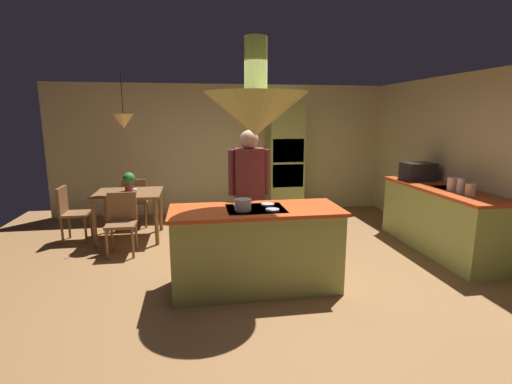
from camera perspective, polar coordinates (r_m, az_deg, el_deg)
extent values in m
plane|color=olive|center=(4.73, -0.43, -12.97)|extent=(8.16, 8.16, 0.00)
cube|color=beige|center=(7.77, -4.37, 6.33)|extent=(6.80, 0.10, 2.55)
cube|color=beige|center=(6.12, 30.60, 3.45)|extent=(0.10, 7.20, 2.55)
cube|color=#A8B259|center=(4.38, -0.03, -8.68)|extent=(1.85, 0.73, 0.90)
cube|color=#D14C1E|center=(4.24, -0.03, -2.73)|extent=(1.91, 0.79, 0.04)
cube|color=black|center=(4.24, -0.03, -2.53)|extent=(0.64, 0.52, 0.01)
cylinder|color=#B2B2B7|center=(4.09, -1.96, -2.84)|extent=(0.15, 0.15, 0.02)
cylinder|color=#B2B2B7|center=(4.14, 2.45, -2.67)|extent=(0.15, 0.15, 0.02)
cylinder|color=#B2B2B7|center=(4.34, -2.40, -2.01)|extent=(0.15, 0.15, 0.02)
cylinder|color=#B2B2B7|center=(4.38, 1.76, -1.86)|extent=(0.15, 0.15, 0.02)
cube|color=#A8B259|center=(6.17, 25.72, -3.87)|extent=(0.62, 2.17, 0.90)
cube|color=#D14C1E|center=(6.08, 26.09, 0.40)|extent=(0.66, 2.21, 0.04)
cube|color=#B2B2B7|center=(6.18, 27.22, -0.11)|extent=(0.48, 0.36, 0.16)
cube|color=#A8B259|center=(7.57, 4.27, 4.76)|extent=(0.66, 0.62, 2.17)
cube|color=black|center=(7.27, 4.83, 6.18)|extent=(0.60, 0.04, 0.44)
cube|color=black|center=(7.32, 4.77, 2.44)|extent=(0.60, 0.04, 0.44)
cube|color=brown|center=(6.36, -18.48, -0.19)|extent=(1.01, 0.90, 0.04)
cylinder|color=brown|center=(6.17, -22.94, -4.49)|extent=(0.06, 0.06, 0.72)
cylinder|color=brown|center=(6.02, -14.62, -4.34)|extent=(0.06, 0.06, 0.72)
cylinder|color=brown|center=(6.90, -21.46, -2.77)|extent=(0.06, 0.06, 0.72)
cylinder|color=brown|center=(6.76, -14.03, -2.59)|extent=(0.06, 0.06, 0.72)
cylinder|color=tan|center=(4.99, -2.02, -6.27)|extent=(0.14, 0.14, 0.87)
cylinder|color=tan|center=(5.02, 0.03, -6.18)|extent=(0.14, 0.14, 0.87)
cube|color=brown|center=(4.83, -1.02, 2.56)|extent=(0.36, 0.22, 0.67)
cylinder|color=brown|center=(4.80, -3.63, 2.88)|extent=(0.09, 0.09, 0.57)
cylinder|color=brown|center=(4.86, 1.55, 3.01)|extent=(0.09, 0.09, 0.57)
sphere|color=tan|center=(4.78, -1.04, 7.81)|extent=(0.24, 0.24, 0.24)
cone|color=#A8B259|center=(4.11, -0.03, 11.54)|extent=(1.10, 1.10, 0.45)
cylinder|color=#A8B259|center=(4.15, -0.04, 18.47)|extent=(0.24, 0.24, 0.55)
cone|color=#E0B266|center=(6.25, -19.13, 9.92)|extent=(0.32, 0.32, 0.22)
cylinder|color=black|center=(6.26, -19.38, 13.67)|extent=(0.01, 0.01, 0.60)
cube|color=brown|center=(5.71, -19.46, -4.62)|extent=(0.40, 0.40, 0.04)
cube|color=brown|center=(5.83, -19.30, -2.06)|extent=(0.40, 0.04, 0.42)
cylinder|color=brown|center=(5.65, -21.32, -7.31)|extent=(0.04, 0.04, 0.43)
cylinder|color=brown|center=(5.59, -17.88, -7.28)|extent=(0.04, 0.04, 0.43)
cylinder|color=brown|center=(5.97, -20.65, -6.29)|extent=(0.04, 0.04, 0.43)
cylinder|color=brown|center=(5.91, -17.40, -6.24)|extent=(0.04, 0.04, 0.43)
cube|color=brown|center=(7.15, -17.41, -1.37)|extent=(0.40, 0.40, 0.04)
cube|color=brown|center=(6.93, -17.72, 0.08)|extent=(0.40, 0.04, 0.42)
cylinder|color=brown|center=(7.34, -15.81, -2.76)|extent=(0.04, 0.04, 0.43)
cylinder|color=brown|center=(7.39, -18.43, -2.83)|extent=(0.04, 0.04, 0.43)
cylinder|color=brown|center=(7.01, -16.11, -3.43)|extent=(0.04, 0.04, 0.43)
cylinder|color=brown|center=(7.06, -18.86, -3.49)|extent=(0.04, 0.04, 0.43)
cube|color=brown|center=(6.61, -25.25, -2.96)|extent=(0.40, 0.40, 0.04)
cube|color=brown|center=(6.61, -26.91, -1.14)|extent=(0.04, 0.40, 0.42)
cylinder|color=brown|center=(6.46, -24.04, -5.24)|extent=(0.04, 0.04, 0.43)
cylinder|color=brown|center=(6.77, -23.32, -4.43)|extent=(0.04, 0.04, 0.43)
cylinder|color=brown|center=(6.55, -26.92, -5.25)|extent=(0.04, 0.04, 0.43)
cylinder|color=brown|center=(6.87, -26.08, -4.46)|extent=(0.04, 0.04, 0.43)
cylinder|color=#99382D|center=(6.44, -18.33, 0.67)|extent=(0.14, 0.14, 0.12)
sphere|color=#2D722D|center=(6.41, -18.41, 1.90)|extent=(0.20, 0.20, 0.20)
cylinder|color=white|center=(6.11, -17.57, 0.03)|extent=(0.07, 0.07, 0.09)
cylinder|color=#E0B78C|center=(5.64, 29.32, 0.34)|extent=(0.12, 0.12, 0.15)
cylinder|color=silver|center=(5.77, 28.24, 0.88)|extent=(0.10, 0.10, 0.20)
cylinder|color=silver|center=(5.91, 27.19, 1.10)|extent=(0.13, 0.13, 0.18)
cube|color=#232326|center=(6.58, 22.99, 2.83)|extent=(0.46, 0.36, 0.28)
cylinder|color=#B2B2B7|center=(4.07, -1.97, -1.88)|extent=(0.18, 0.18, 0.12)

